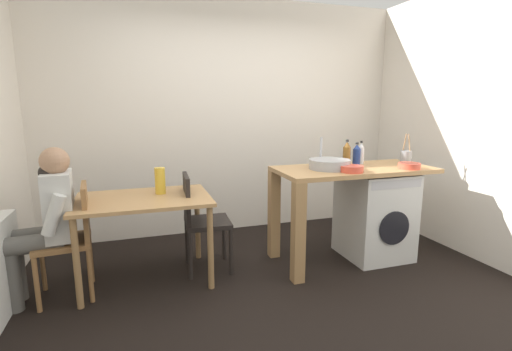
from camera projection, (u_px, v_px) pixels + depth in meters
The scene contains 19 objects.
ground_plane at pixel (279, 294), 3.01m from camera, with size 5.46×5.46×0.00m, color black.
wall_back at pixel (226, 118), 4.39m from camera, with size 4.60×0.10×2.70m, color silver.
wall_counter_side at pixel (499, 122), 3.40m from camera, with size 0.10×3.80×2.70m, color silver.
dining_table at pixel (144, 209), 3.14m from camera, with size 1.10×0.76×0.74m.
chair_person_seat at pixel (73, 234), 2.92m from camera, with size 0.44×0.44×0.90m.
chair_opposite at pixel (199, 217), 3.36m from camera, with size 0.42×0.42×0.90m.
seated_person at pixel (47, 217), 2.82m from camera, with size 0.52×0.53×1.20m.
kitchen_counter at pixel (334, 185), 3.50m from camera, with size 1.50×0.68×0.92m.
washing_machine at pixel (375, 214), 3.70m from camera, with size 0.60×0.61×0.86m.
sink_basin at pixel (330, 164), 3.45m from camera, with size 0.38×0.38×0.09m, color #9EA0A5.
tap at pixel (321, 152), 3.60m from camera, with size 0.02×0.02×0.28m, color #B2B2B7.
bottle_tall_green at pixel (347, 154), 3.61m from camera, with size 0.07×0.07×0.26m.
bottle_squat_brown at pixel (357, 155), 3.65m from camera, with size 0.08×0.08×0.23m.
bottle_clear_small at pixel (361, 153), 3.74m from camera, with size 0.06×0.06×0.23m.
mixing_bowl at pixel (352, 168), 3.29m from camera, with size 0.21×0.21×0.06m.
utensil_crock at pixel (406, 157), 3.76m from camera, with size 0.11×0.11×0.30m.
colander at pixel (409, 165), 3.46m from camera, with size 0.20×0.20×0.06m.
vase at pixel (160, 181), 3.24m from camera, with size 0.09×0.09×0.23m, color gold.
scissors at pixel (355, 169), 3.42m from camera, with size 0.15×0.06×0.01m.
Camera 1 is at (-1.04, -2.58, 1.51)m, focal length 26.05 mm.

